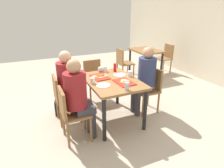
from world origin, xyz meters
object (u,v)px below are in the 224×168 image
at_px(background_table, 146,54).
at_px(foil_bundle, 100,69).
at_px(pizza_slice_a, 100,75).
at_px(chair_left_end, 94,77).
at_px(condiment_bottle, 115,68).
at_px(background_chair_near, 123,61).
at_px(plastic_cup_a, 130,74).
at_px(person_far_side, 145,75).
at_px(paper_plate_near_edge, 103,85).
at_px(chair_near_right, 70,111).
at_px(pizza_slice_b, 125,81).
at_px(plastic_cup_c, 105,69).
at_px(person_in_red, 69,81).
at_px(plastic_cup_b, 93,81).
at_px(tray_red_near, 100,77).
at_px(background_chair_far, 166,56).
at_px(chair_far_side, 150,87).
at_px(soda_can, 127,86).
at_px(person_in_brown_jacket, 78,94).
at_px(chair_near_left, 62,96).
at_px(handbag, 60,106).
at_px(tray_red_far, 124,82).
at_px(main_table, 112,85).
at_px(paper_plate_center, 120,75).

bearing_deg(background_table, foil_bundle, -55.02).
bearing_deg(pizza_slice_a, background_table, 128.29).
xyz_separation_m(chair_left_end, condiment_bottle, (0.58, 0.23, 0.34)).
bearing_deg(background_chair_near, plastic_cup_a, -23.97).
xyz_separation_m(person_far_side, paper_plate_near_edge, (0.17, -0.89, 0.02)).
distance_m(paper_plate_near_edge, condiment_bottle, 0.71).
relative_size(chair_near_right, paper_plate_near_edge, 3.87).
height_order(pizza_slice_b, plastic_cup_c, plastic_cup_c).
bearing_deg(person_in_red, plastic_cup_b, 44.30).
xyz_separation_m(foil_bundle, background_table, (-1.33, 1.90, -0.18)).
height_order(chair_left_end, background_table, chair_left_end).
height_order(plastic_cup_b, background_chair_near, plastic_cup_b).
bearing_deg(pizza_slice_b, tray_red_near, -142.39).
bearing_deg(background_chair_near, background_chair_far, 90.00).
bearing_deg(person_in_red, foil_bundle, 107.37).
bearing_deg(pizza_slice_b, chair_far_side, 105.63).
height_order(chair_left_end, background_chair_far, same).
bearing_deg(background_chair_far, pizza_slice_a, -59.96).
distance_m(person_in_red, plastic_cup_a, 1.04).
xyz_separation_m(soda_can, condiment_bottle, (-0.85, 0.21, 0.02)).
height_order(chair_left_end, condiment_bottle, condiment_bottle).
distance_m(person_in_brown_jacket, paper_plate_near_edge, 0.45).
relative_size(chair_left_end, paper_plate_near_edge, 3.87).
height_order(foil_bundle, background_chair_near, foil_bundle).
xyz_separation_m(chair_far_side, soda_can, (0.48, -0.78, 0.32)).
xyz_separation_m(chair_near_left, paper_plate_near_edge, (0.46, 0.57, 0.27)).
distance_m(pizza_slice_a, handbag, 1.03).
bearing_deg(background_chair_far, background_table, -90.00).
bearing_deg(person_in_red, pizza_slice_b, 59.95).
relative_size(tray_red_far, pizza_slice_b, 2.20).
xyz_separation_m(chair_near_right, background_chair_far, (-2.10, 3.41, 0.00)).
distance_m(person_far_side, soda_can, 0.80).
bearing_deg(person_in_brown_jacket, condiment_bottle, 126.48).
distance_m(chair_far_side, plastic_cup_b, 1.19).
bearing_deg(tray_red_far, foil_bundle, -168.02).
xyz_separation_m(main_table, person_far_side, (-0.00, 0.66, 0.08)).
bearing_deg(plastic_cup_c, soda_can, -2.53).
relative_size(person_in_red, handbag, 3.94).
bearing_deg(plastic_cup_c, person_in_brown_jacket, -44.20).
bearing_deg(condiment_bottle, tray_red_far, -10.31).
height_order(person_far_side, condiment_bottle, person_far_side).
distance_m(person_far_side, background_chair_near, 1.90).
bearing_deg(chair_left_end, handbag, -68.64).
relative_size(person_in_red, pizza_slice_b, 7.71).
height_order(main_table, pizza_slice_b, pizza_slice_b).
height_order(pizza_slice_a, background_chair_near, background_chair_near).
height_order(person_far_side, plastic_cup_c, person_far_side).
height_order(main_table, chair_left_end, chair_left_end).
relative_size(person_far_side, background_table, 1.40).
distance_m(paper_plate_center, handbag, 1.30).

